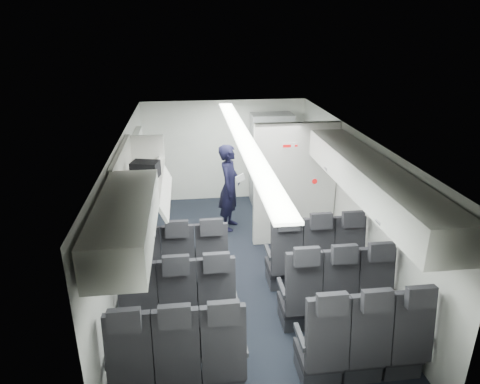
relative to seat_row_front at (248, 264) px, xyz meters
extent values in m
cube|color=black|center=(0.00, 0.53, -0.41)|extent=(3.40, 6.00, 0.01)
cube|color=white|center=(0.00, 0.53, 1.75)|extent=(3.40, 6.00, 0.01)
cube|color=silver|center=(0.00, 3.53, 0.67)|extent=(3.40, 0.01, 2.15)
cube|color=silver|center=(0.00, -2.47, 0.67)|extent=(3.40, 0.01, 2.15)
cube|color=silver|center=(-1.70, 0.53, 0.67)|extent=(0.01, 6.00, 2.15)
cube|color=silver|center=(1.70, 0.53, 0.67)|extent=(0.01, 6.00, 2.15)
cube|color=white|center=(0.00, 0.53, 1.71)|extent=(0.25, 5.52, 0.03)
cube|color=black|center=(-1.42, 0.08, -0.13)|extent=(0.44, 0.46, 0.12)
cube|color=#2D2D33|center=(-1.42, 0.08, -0.29)|extent=(0.42, 0.42, 0.22)
cube|color=black|center=(-1.42, -0.14, 0.32)|extent=(0.44, 0.20, 0.80)
cube|color=black|center=(-1.42, -0.19, 0.72)|extent=(0.30, 0.12, 0.23)
cube|color=#2D2D33|center=(-1.64, 0.05, 0.15)|extent=(0.05, 0.40, 0.06)
cube|color=#2D2D33|center=(-1.20, 0.05, 0.15)|extent=(0.05, 0.40, 0.06)
cube|color=black|center=(-0.97, 0.08, -0.13)|extent=(0.44, 0.46, 0.12)
cube|color=#2D2D33|center=(-0.97, 0.08, -0.29)|extent=(0.42, 0.42, 0.22)
cube|color=black|center=(-0.97, -0.14, 0.32)|extent=(0.44, 0.20, 0.80)
cube|color=black|center=(-0.97, -0.19, 0.72)|extent=(0.30, 0.12, 0.23)
cube|color=#2D2D33|center=(-1.19, 0.05, 0.15)|extent=(0.05, 0.40, 0.06)
cube|color=#2D2D33|center=(-0.75, 0.05, 0.15)|extent=(0.05, 0.40, 0.06)
cube|color=black|center=(-0.52, 0.08, -0.13)|extent=(0.44, 0.46, 0.12)
cube|color=#2D2D33|center=(-0.52, 0.08, -0.29)|extent=(0.42, 0.42, 0.22)
cube|color=black|center=(-0.52, -0.14, 0.32)|extent=(0.44, 0.20, 0.80)
cube|color=black|center=(-0.52, -0.19, 0.72)|extent=(0.30, 0.12, 0.23)
cube|color=#2D2D33|center=(-0.74, 0.05, 0.15)|extent=(0.05, 0.40, 0.06)
cube|color=#2D2D33|center=(-0.30, 0.05, 0.15)|extent=(0.05, 0.40, 0.06)
cube|color=black|center=(0.52, 0.08, -0.13)|extent=(0.44, 0.46, 0.12)
cube|color=#2D2D33|center=(0.52, 0.08, -0.29)|extent=(0.42, 0.42, 0.22)
cube|color=black|center=(0.52, -0.14, 0.32)|extent=(0.44, 0.20, 0.80)
cube|color=black|center=(0.52, -0.19, 0.72)|extent=(0.30, 0.12, 0.23)
cube|color=#2D2D33|center=(0.30, 0.05, 0.15)|extent=(0.05, 0.40, 0.06)
cube|color=#2D2D33|center=(0.74, 0.05, 0.15)|extent=(0.05, 0.40, 0.06)
cube|color=black|center=(0.97, 0.08, -0.13)|extent=(0.44, 0.46, 0.12)
cube|color=#2D2D33|center=(0.97, 0.08, -0.29)|extent=(0.42, 0.42, 0.22)
cube|color=black|center=(0.97, -0.14, 0.32)|extent=(0.44, 0.20, 0.80)
cube|color=black|center=(0.97, -0.19, 0.72)|extent=(0.30, 0.12, 0.23)
cube|color=#2D2D33|center=(0.75, 0.05, 0.15)|extent=(0.05, 0.40, 0.06)
cube|color=#2D2D33|center=(1.19, 0.05, 0.15)|extent=(0.05, 0.40, 0.06)
cube|color=black|center=(1.42, 0.08, -0.13)|extent=(0.44, 0.46, 0.12)
cube|color=#2D2D33|center=(1.42, 0.08, -0.29)|extent=(0.42, 0.42, 0.22)
cube|color=black|center=(1.42, -0.14, 0.32)|extent=(0.44, 0.20, 0.80)
cube|color=black|center=(1.42, -0.19, 0.72)|extent=(0.30, 0.12, 0.23)
cube|color=#2D2D33|center=(1.20, 0.05, 0.15)|extent=(0.05, 0.40, 0.06)
cube|color=#2D2D33|center=(1.64, 0.05, 0.15)|extent=(0.05, 0.40, 0.06)
cube|color=black|center=(-1.42, -0.82, -0.13)|extent=(0.44, 0.46, 0.12)
cube|color=#2D2D33|center=(-1.42, -0.82, -0.29)|extent=(0.42, 0.42, 0.22)
cube|color=black|center=(-1.42, -1.04, 0.32)|extent=(0.44, 0.20, 0.80)
cube|color=black|center=(-1.42, -1.09, 0.72)|extent=(0.30, 0.12, 0.23)
cube|color=#2D2D33|center=(-1.64, -0.85, 0.15)|extent=(0.05, 0.40, 0.06)
cube|color=#2D2D33|center=(-1.20, -0.85, 0.15)|extent=(0.05, 0.40, 0.06)
cube|color=black|center=(-0.97, -0.82, -0.13)|extent=(0.44, 0.46, 0.12)
cube|color=#2D2D33|center=(-0.97, -0.82, -0.29)|extent=(0.42, 0.42, 0.22)
cube|color=black|center=(-0.97, -1.04, 0.32)|extent=(0.44, 0.20, 0.80)
cube|color=black|center=(-0.97, -1.09, 0.72)|extent=(0.30, 0.12, 0.23)
cube|color=#2D2D33|center=(-1.19, -0.85, 0.15)|extent=(0.05, 0.40, 0.06)
cube|color=#2D2D33|center=(-0.75, -0.85, 0.15)|extent=(0.05, 0.40, 0.06)
cube|color=black|center=(-0.52, -0.82, -0.13)|extent=(0.44, 0.46, 0.12)
cube|color=#2D2D33|center=(-0.52, -0.82, -0.29)|extent=(0.42, 0.42, 0.22)
cube|color=black|center=(-0.52, -1.04, 0.32)|extent=(0.44, 0.20, 0.80)
cube|color=black|center=(-0.52, -1.09, 0.72)|extent=(0.30, 0.12, 0.23)
cube|color=#2D2D33|center=(-0.74, -0.85, 0.15)|extent=(0.05, 0.40, 0.06)
cube|color=#2D2D33|center=(-0.30, -0.85, 0.15)|extent=(0.05, 0.40, 0.06)
cube|color=black|center=(0.52, -0.82, -0.13)|extent=(0.44, 0.46, 0.12)
cube|color=#2D2D33|center=(0.52, -0.82, -0.29)|extent=(0.42, 0.42, 0.22)
cube|color=black|center=(0.52, -1.04, 0.32)|extent=(0.44, 0.20, 0.80)
cube|color=black|center=(0.52, -1.09, 0.72)|extent=(0.30, 0.12, 0.23)
cube|color=#2D2D33|center=(0.30, -0.85, 0.15)|extent=(0.05, 0.40, 0.06)
cube|color=#2D2D33|center=(0.74, -0.85, 0.15)|extent=(0.05, 0.40, 0.06)
cube|color=black|center=(0.97, -0.82, -0.13)|extent=(0.44, 0.46, 0.12)
cube|color=#2D2D33|center=(0.97, -0.82, -0.29)|extent=(0.42, 0.42, 0.22)
cube|color=black|center=(0.97, -1.04, 0.32)|extent=(0.44, 0.20, 0.80)
cube|color=black|center=(0.97, -1.09, 0.72)|extent=(0.30, 0.12, 0.23)
cube|color=#2D2D33|center=(0.75, -0.85, 0.15)|extent=(0.05, 0.40, 0.06)
cube|color=#2D2D33|center=(1.19, -0.85, 0.15)|extent=(0.05, 0.40, 0.06)
cube|color=black|center=(1.42, -0.82, -0.13)|extent=(0.44, 0.46, 0.12)
cube|color=#2D2D33|center=(1.42, -0.82, -0.29)|extent=(0.42, 0.42, 0.22)
cube|color=black|center=(1.42, -1.04, 0.32)|extent=(0.44, 0.20, 0.80)
cube|color=black|center=(1.42, -1.09, 0.72)|extent=(0.30, 0.12, 0.23)
cube|color=#2D2D33|center=(1.20, -0.85, 0.15)|extent=(0.05, 0.40, 0.06)
cube|color=#2D2D33|center=(1.64, -0.85, 0.15)|extent=(0.05, 0.40, 0.06)
cube|color=black|center=(-1.42, -1.72, -0.13)|extent=(0.44, 0.46, 0.12)
cube|color=#2D2D33|center=(-1.42, -1.72, -0.29)|extent=(0.42, 0.42, 0.22)
cube|color=black|center=(-1.42, -1.94, 0.32)|extent=(0.44, 0.20, 0.80)
cube|color=black|center=(-1.42, -1.99, 0.72)|extent=(0.30, 0.12, 0.23)
cube|color=#2D2D33|center=(-1.64, -1.75, 0.15)|extent=(0.05, 0.40, 0.06)
cube|color=#2D2D33|center=(-1.20, -1.75, 0.15)|extent=(0.05, 0.40, 0.06)
cube|color=black|center=(-0.97, -1.72, -0.13)|extent=(0.44, 0.46, 0.12)
cube|color=#2D2D33|center=(-0.97, -1.72, -0.29)|extent=(0.42, 0.42, 0.22)
cube|color=black|center=(-0.97, -1.94, 0.32)|extent=(0.44, 0.20, 0.80)
cube|color=black|center=(-0.97, -1.99, 0.72)|extent=(0.30, 0.12, 0.23)
cube|color=#2D2D33|center=(-1.19, -1.75, 0.15)|extent=(0.05, 0.40, 0.06)
cube|color=#2D2D33|center=(-0.75, -1.75, 0.15)|extent=(0.05, 0.40, 0.06)
cube|color=black|center=(-0.52, -1.72, -0.13)|extent=(0.44, 0.46, 0.12)
cube|color=#2D2D33|center=(-0.52, -1.72, -0.29)|extent=(0.42, 0.42, 0.22)
cube|color=black|center=(-0.52, -1.94, 0.32)|extent=(0.44, 0.20, 0.80)
cube|color=black|center=(-0.52, -1.99, 0.72)|extent=(0.30, 0.12, 0.23)
cube|color=#2D2D33|center=(-0.74, -1.75, 0.15)|extent=(0.05, 0.40, 0.06)
cube|color=#2D2D33|center=(-0.30, -1.75, 0.15)|extent=(0.05, 0.40, 0.06)
cube|color=black|center=(0.52, -1.72, -0.13)|extent=(0.44, 0.46, 0.12)
cube|color=#2D2D33|center=(0.52, -1.72, -0.29)|extent=(0.42, 0.42, 0.22)
cube|color=black|center=(0.52, -1.94, 0.32)|extent=(0.44, 0.20, 0.80)
cube|color=black|center=(0.52, -1.99, 0.72)|extent=(0.30, 0.12, 0.23)
cube|color=#2D2D33|center=(0.30, -1.75, 0.15)|extent=(0.05, 0.40, 0.06)
cube|color=#2D2D33|center=(0.74, -1.75, 0.15)|extent=(0.05, 0.40, 0.06)
cube|color=black|center=(0.97, -1.72, -0.13)|extent=(0.44, 0.46, 0.12)
cube|color=#2D2D33|center=(0.97, -1.72, -0.29)|extent=(0.42, 0.42, 0.22)
cube|color=black|center=(0.97, -1.94, 0.32)|extent=(0.44, 0.20, 0.80)
cube|color=black|center=(0.97, -1.99, 0.72)|extent=(0.30, 0.12, 0.23)
cube|color=#2D2D33|center=(0.75, -1.75, 0.15)|extent=(0.05, 0.40, 0.06)
cube|color=#2D2D33|center=(1.19, -1.75, 0.15)|extent=(0.05, 0.40, 0.06)
cube|color=black|center=(1.42, -1.72, -0.13)|extent=(0.44, 0.46, 0.12)
cube|color=#2D2D33|center=(1.42, -1.72, -0.29)|extent=(0.42, 0.42, 0.22)
cube|color=black|center=(1.42, -1.94, 0.32)|extent=(0.44, 0.20, 0.80)
cube|color=black|center=(1.42, -1.99, 0.72)|extent=(0.30, 0.12, 0.23)
cube|color=#2D2D33|center=(1.20, -1.75, 0.15)|extent=(0.05, 0.40, 0.06)
cube|color=#2D2D33|center=(1.64, -1.75, 0.15)|extent=(0.05, 0.40, 0.06)
cube|color=white|center=(-1.40, -1.47, 1.46)|extent=(0.52, 1.80, 0.40)
cylinder|color=slate|center=(-1.15, -1.47, 1.30)|extent=(0.04, 0.10, 0.04)
cube|color=#9E9E93|center=(-1.40, 0.28, 1.26)|extent=(0.52, 1.70, 0.04)
cube|color=white|center=(-1.66, 0.28, 1.46)|extent=(0.06, 1.70, 0.44)
cube|color=white|center=(-1.40, -0.55, 1.46)|extent=(0.52, 0.04, 0.40)
cube|color=white|center=(-1.40, 1.11, 1.46)|extent=(0.52, 0.04, 0.40)
cube|color=white|center=(-1.15, 0.28, 1.15)|extent=(0.21, 1.61, 0.38)
cube|color=white|center=(1.40, -1.47, 1.46)|extent=(0.52, 1.80, 0.40)
cylinder|color=slate|center=(1.15, -1.47, 1.30)|extent=(0.04, 0.10, 0.04)
cube|color=white|center=(1.40, 0.28, 1.46)|extent=(0.52, 1.70, 0.40)
cylinder|color=slate|center=(1.15, 0.28, 1.30)|extent=(0.04, 0.10, 0.04)
cube|color=silver|center=(0.98, 1.33, 0.67)|extent=(1.40, 0.12, 2.13)
cube|color=white|center=(0.85, 1.26, 1.38)|extent=(0.24, 0.01, 0.10)
cube|color=red|center=(0.80, 1.25, 1.38)|extent=(0.13, 0.01, 0.04)
cube|color=red|center=(0.95, 1.25, 1.38)|extent=(0.05, 0.01, 0.03)
cylinder|color=white|center=(1.30, 1.26, 0.75)|extent=(0.11, 0.01, 0.11)
cylinder|color=red|center=(1.30, 1.26, 0.75)|extent=(0.09, 0.01, 0.09)
cube|color=#939399|center=(0.95, 3.25, 0.55)|extent=(0.85, 0.50, 1.90)
cube|color=#3F3F42|center=(0.95, 2.99, 0.10)|extent=(0.80, 0.01, 0.02)
cube|color=#3F3F42|center=(0.95, 2.99, 0.60)|extent=(0.80, 0.01, 0.02)
cube|color=#3F3F42|center=(0.95, 2.99, 1.10)|extent=(0.80, 0.01, 0.02)
cube|color=silver|center=(-1.64, 2.08, 0.55)|extent=(0.10, 0.92, 1.86)
cylinder|color=black|center=(-1.58, 2.08, 1.05)|extent=(0.03, 0.22, 0.22)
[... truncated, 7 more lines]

